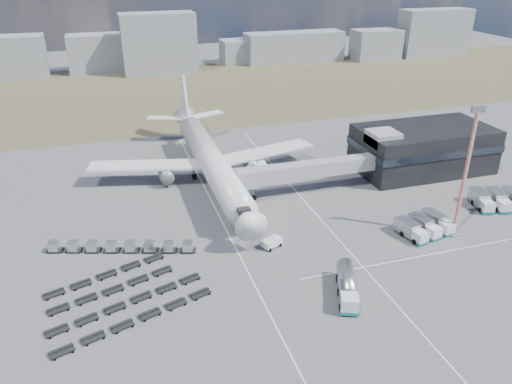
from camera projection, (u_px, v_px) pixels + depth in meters
name	position (u px, v px, depth m)	size (l,w,h in m)	color
ground	(253.00, 257.00, 82.38)	(420.00, 420.00, 0.00)	#565659
grass_strip	(162.00, 94.00, 176.86)	(420.00, 90.00, 0.01)	brown
lane_markings	(301.00, 239.00, 87.59)	(47.12, 110.00, 0.01)	silver
terminal	(422.00, 148.00, 113.53)	(30.40, 16.40, 11.00)	black
jet_bridge	(298.00, 171.00, 102.00)	(30.30, 3.80, 7.05)	#939399
airliner	(209.00, 158.00, 107.88)	(51.59, 64.53, 17.62)	white
skyline	(150.00, 52.00, 206.07)	(306.65, 23.82, 23.69)	gray
fuel_tanker	(347.00, 286.00, 72.68)	(6.20, 10.37, 3.28)	white
pushback_tug	(272.00, 243.00, 85.03)	(3.43, 1.93, 1.53)	white
catering_truck	(258.00, 167.00, 112.81)	(3.19, 6.98, 3.14)	white
service_trucks_near	(424.00, 226.00, 88.90)	(9.75, 8.09, 2.63)	white
service_trucks_far	(498.00, 200.00, 98.11)	(10.54, 8.90, 2.79)	white
uld_row	(121.00, 246.00, 83.54)	(24.34, 9.10, 1.69)	black
baggage_dollies	(119.00, 297.00, 72.31)	(25.40, 20.41, 0.72)	black
floodlight_mast	(465.00, 174.00, 83.95)	(2.25, 1.82, 23.57)	red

